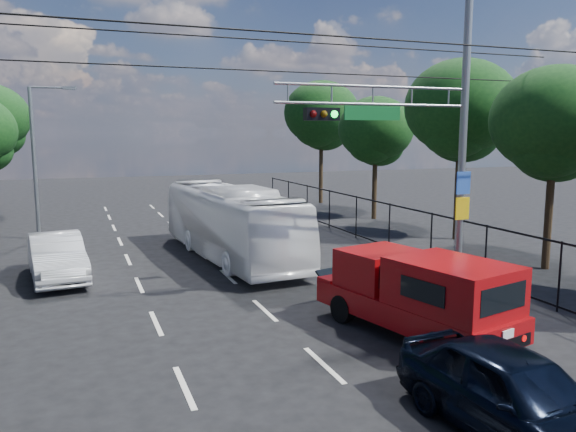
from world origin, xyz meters
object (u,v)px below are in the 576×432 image
navy_hatchback (514,394)px  white_van (57,257)px  white_bus (230,222)px  red_pickup (417,292)px  signal_mast (431,123)px

navy_hatchback → white_van: bearing=114.0°
navy_hatchback → white_bus: bearing=89.1°
red_pickup → white_bus: 10.22m
red_pickup → navy_hatchback: bearing=-104.8°
white_van → red_pickup: bearing=-53.0°
signal_mast → red_pickup: 5.73m
white_bus → white_van: bearing=-174.9°
signal_mast → white_bus: bearing=122.6°
signal_mast → white_bus: 9.02m
navy_hatchback → white_bus: white_bus is taller
white_bus → red_pickup: bearing=-83.7°
red_pickup → navy_hatchback: (-1.22, -4.63, -0.33)m
white_bus → white_van: size_ratio=2.21×
signal_mast → navy_hatchback: 9.66m
signal_mast → navy_hatchback: signal_mast is taller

